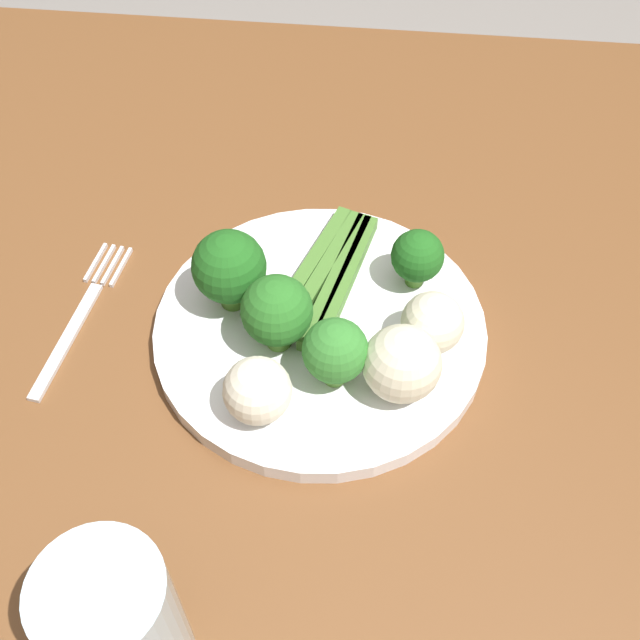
# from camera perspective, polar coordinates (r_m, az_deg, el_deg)

# --- Properties ---
(dining_table) EXTENTS (1.25, 0.98, 0.75)m
(dining_table) POSITION_cam_1_polar(r_m,az_deg,el_deg) (0.71, 1.10, -8.10)
(dining_table) COLOR brown
(dining_table) RESTS_ON ground_plane
(plate) EXTENTS (0.27, 0.27, 0.01)m
(plate) POSITION_cam_1_polar(r_m,az_deg,el_deg) (0.63, 0.00, -0.70)
(plate) COLOR white
(plate) RESTS_ON dining_table
(asparagus_bundle) EXTENTS (0.09, 0.16, 0.01)m
(asparagus_bundle) POSITION_cam_1_polar(r_m,az_deg,el_deg) (0.65, 0.69, 3.17)
(asparagus_bundle) COLOR #47752D
(asparagus_bundle) RESTS_ON plate
(broccoli_front_left) EXTENTS (0.04, 0.04, 0.05)m
(broccoli_front_left) POSITION_cam_1_polar(r_m,az_deg,el_deg) (0.64, 7.09, 4.59)
(broccoli_front_left) COLOR #4C7F2B
(broccoli_front_left) RESTS_ON plate
(broccoli_front) EXTENTS (0.06, 0.06, 0.07)m
(broccoli_front) POSITION_cam_1_polar(r_m,az_deg,el_deg) (0.62, -6.62, 3.78)
(broccoli_front) COLOR #4C7F2B
(broccoli_front) RESTS_ON plate
(broccoli_near_center) EXTENTS (0.06, 0.06, 0.07)m
(broccoli_near_center) POSITION_cam_1_polar(r_m,az_deg,el_deg) (0.59, -3.16, 0.62)
(broccoli_near_center) COLOR #568E33
(broccoli_near_center) RESTS_ON plate
(broccoli_outer_edge) EXTENTS (0.05, 0.05, 0.06)m
(broccoli_outer_edge) POSITION_cam_1_polar(r_m,az_deg,el_deg) (0.57, 0.90, -2.29)
(broccoli_outer_edge) COLOR #609E3D
(broccoli_outer_edge) RESTS_ON plate
(cauliflower_mid) EXTENTS (0.05, 0.05, 0.05)m
(cauliflower_mid) POSITION_cam_1_polar(r_m,az_deg,el_deg) (0.60, 8.17, -0.21)
(cauliflower_mid) COLOR beige
(cauliflower_mid) RESTS_ON plate
(cauliflower_right) EXTENTS (0.05, 0.05, 0.05)m
(cauliflower_right) POSITION_cam_1_polar(r_m,az_deg,el_deg) (0.56, -4.57, -5.14)
(cauliflower_right) COLOR silver
(cauliflower_right) RESTS_ON plate
(cauliflower_edge) EXTENTS (0.06, 0.06, 0.06)m
(cauliflower_edge) POSITION_cam_1_polar(r_m,az_deg,el_deg) (0.57, 5.98, -3.18)
(cauliflower_edge) COLOR beige
(cauliflower_edge) RESTS_ON plate
(fork) EXTENTS (0.04, 0.17, 0.00)m
(fork) POSITION_cam_1_polar(r_m,az_deg,el_deg) (0.68, -16.97, 0.43)
(fork) COLOR silver
(fork) RESTS_ON dining_table
(water_glass) EXTENTS (0.07, 0.07, 0.12)m
(water_glass) POSITION_cam_1_polar(r_m,az_deg,el_deg) (0.48, -14.42, -20.86)
(water_glass) COLOR silver
(water_glass) RESTS_ON dining_table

